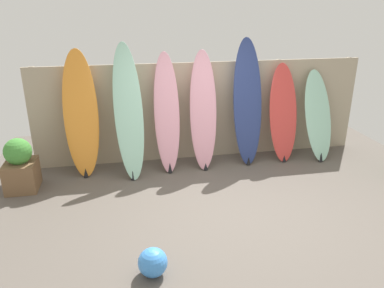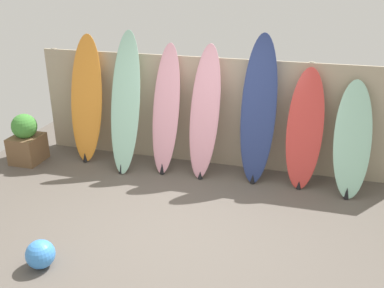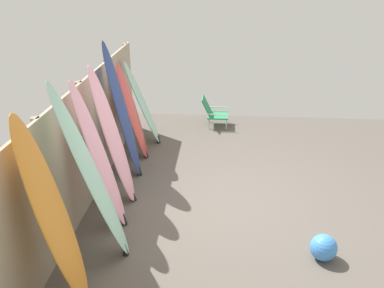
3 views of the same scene
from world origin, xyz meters
TOP-DOWN VIEW (x-y plane):
  - ground at (0.00, 0.00)m, footprint 7.68×7.68m
  - fence_back at (-0.00, 2.01)m, footprint 6.08×0.11m
  - surfboard_orange_0 at (-2.14, 1.67)m, footprint 0.59×0.58m
  - surfboard_seafoam_1 at (-1.36, 1.52)m, footprint 0.54×0.81m
  - surfboard_pink_2 at (-0.71, 1.61)m, footprint 0.45×0.63m
  - surfboard_pink_3 at (-0.07, 1.60)m, footprint 0.52×0.64m
  - surfboard_navy_4 at (0.74, 1.64)m, footprint 0.53×0.54m
  - surfboard_red_5 at (1.44, 1.64)m, footprint 0.53×0.51m
  - surfboard_seafoam_6 at (2.12, 1.58)m, footprint 0.57×0.71m
  - planter_box at (-3.08, 1.21)m, footprint 0.47×0.53m
  - beach_ball at (-1.24, -1.19)m, footprint 0.32×0.32m

SIDE VIEW (x-z plane):
  - ground at x=0.00m, z-range 0.00..0.00m
  - beach_ball at x=-1.24m, z-range 0.00..0.32m
  - planter_box at x=-3.08m, z-range -0.03..0.82m
  - surfboard_seafoam_6 at x=2.12m, z-range -0.01..1.62m
  - surfboard_red_5 at x=1.44m, z-range -0.01..1.76m
  - fence_back at x=0.00m, z-range 0.00..1.80m
  - surfboard_pink_2 at x=-0.71m, z-range -0.02..2.01m
  - surfboard_pink_3 at x=-0.07m, z-range -0.01..2.04m
  - surfboard_orange_0 at x=-2.14m, z-range -0.01..2.10m
  - surfboard_seafoam_1 at x=-1.36m, z-range -0.02..2.18m
  - surfboard_navy_4 at x=0.74m, z-range -0.01..2.23m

